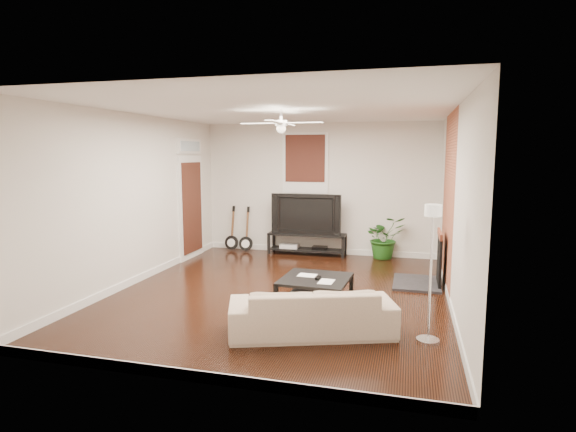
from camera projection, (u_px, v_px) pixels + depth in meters
The scene contains 14 objects.
room at pixel (281, 203), 7.07m from camera, with size 5.01×6.01×2.81m.
brick_accent at pixel (448, 201), 7.39m from camera, with size 0.02×2.20×2.80m, color #A85036.
fireplace at pixel (427, 258), 7.59m from camera, with size 0.80×1.10×0.92m, color black.
window_back at pixel (305, 163), 9.91m from camera, with size 1.00×0.06×1.30m, color #39140F.
door_left at pixel (191, 198), 9.53m from camera, with size 0.08×1.00×2.50m, color white.
tv_stand at pixel (307, 244), 9.94m from camera, with size 1.66×0.44×0.46m, color black.
tv at pixel (307, 213), 9.87m from camera, with size 1.48×0.19×0.85m, color black.
coffee_table at pixel (315, 291), 6.62m from camera, with size 0.94×0.94×0.39m, color black.
sofa at pixel (312, 310), 5.55m from camera, with size 1.96×0.77×0.57m, color tan.
floor_lamp at pixel (431, 274), 5.24m from camera, with size 0.26×0.26×1.60m, color silver, non-canonical shape.
potted_plant at pixel (384, 237), 9.54m from camera, with size 0.80×0.69×0.89m, color #1D5518.
guitar_left at pixel (231, 228), 10.31m from camera, with size 0.31×0.22×1.00m, color black, non-canonical shape.
guitar_right at pixel (246, 229), 10.19m from camera, with size 0.31×0.22×1.00m, color black, non-canonical shape.
ceiling_fan at pixel (281, 123), 6.91m from camera, with size 1.24×1.24×0.32m, color white, non-canonical shape.
Camera 1 is at (1.90, -6.77, 2.14)m, focal length 28.92 mm.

